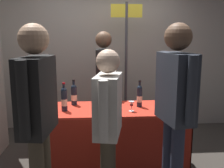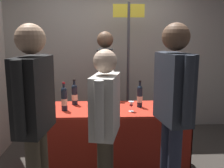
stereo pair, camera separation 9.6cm
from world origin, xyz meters
TOP-DOWN VIEW (x-y plane):
  - ground_plane at (0.00, 0.00)m, footprint 12.00×12.00m
  - back_partition at (0.00, 1.61)m, footprint 6.78×0.12m
  - tasting_table at (0.00, 0.00)m, footprint 1.79×0.70m
  - featured_wine_bottle at (-0.78, 0.17)m, footprint 0.07×0.07m
  - display_bottle_0 at (-0.57, -0.08)m, footprint 0.07×0.07m
  - display_bottle_1 at (-0.47, 0.18)m, footprint 0.07×0.07m
  - display_bottle_2 at (-0.05, 0.11)m, footprint 0.08×0.08m
  - display_bottle_3 at (0.34, 0.04)m, footprint 0.07×0.07m
  - wine_glass_near_vendor at (0.60, 0.14)m, footprint 0.06×0.06m
  - wine_glass_mid at (0.22, -0.15)m, footprint 0.07×0.07m
  - wine_glass_near_taster at (-0.11, -0.05)m, footprint 0.08×0.08m
  - flower_vase at (-0.73, -0.15)m, footprint 0.09×0.09m
  - brochure_stand at (0.58, -0.05)m, footprint 0.05×0.12m
  - vendor_presenter at (-0.07, 0.70)m, footprint 0.24×0.60m
  - taster_foreground_right at (-0.09, -0.78)m, footprint 0.29×0.60m
  - taster_foreground_left at (0.52, -0.79)m, footprint 0.28×0.60m
  - taster_foreground_centre at (-0.67, -0.96)m, footprint 0.27×0.61m
  - booth_signpost at (0.29, 1.03)m, footprint 0.49×0.04m

SIDE VIEW (x-z plane):
  - ground_plane at x=0.00m, z-range 0.00..0.00m
  - tasting_table at x=0.00m, z-range 0.15..0.94m
  - brochure_stand at x=0.58m, z-range 0.79..0.92m
  - wine_glass_mid at x=0.22m, z-range 0.81..0.93m
  - wine_glass_near_taster at x=-0.11m, z-range 0.82..0.94m
  - wine_glass_near_vendor at x=0.60m, z-range 0.82..0.96m
  - flower_vase at x=-0.73m, z-range 0.71..1.11m
  - featured_wine_bottle at x=-0.78m, z-range 0.76..1.08m
  - taster_foreground_right at x=-0.09m, z-range 0.15..1.70m
  - display_bottle_1 at x=-0.47m, z-range 0.76..1.09m
  - display_bottle_3 at x=0.34m, z-range 0.76..1.10m
  - display_bottle_2 at x=-0.05m, z-range 0.77..1.10m
  - display_bottle_0 at x=-0.57m, z-range 0.76..1.10m
  - vendor_presenter at x=-0.07m, z-range 0.18..1.90m
  - taster_foreground_centre at x=-0.67m, z-range 0.19..1.95m
  - taster_foreground_left at x=0.52m, z-range 0.19..1.96m
  - booth_signpost at x=0.29m, z-range 0.26..2.42m
  - back_partition at x=0.00m, z-range 0.00..2.94m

